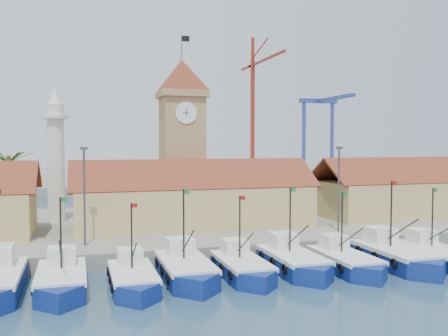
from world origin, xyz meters
name	(u,v)px	position (x,y,z in m)	size (l,w,h in m)	color
ground	(253,287)	(0.00, 0.00, 0.00)	(400.00, 400.00, 0.00)	#1D364D
quay	(186,227)	(0.00, 24.00, 0.75)	(140.00, 32.00, 1.50)	gray
terminal	(122,178)	(0.00, 110.00, 1.00)	(240.00, 80.00, 2.00)	gray
boat_2	(61,282)	(-13.85, 2.76, 0.75)	(3.50, 9.59, 7.26)	navy
boat_3	(133,281)	(-8.75, 1.85, 0.70)	(3.25, 8.90, 6.73)	navy
boat_4	(186,271)	(-4.48, 3.05, 0.79)	(3.67, 10.05, 7.61)	navy
boat_5	(243,269)	(0.12, 2.66, 0.72)	(3.36, 9.19, 6.96)	navy
boat_6	(294,263)	(4.82, 3.09, 0.77)	(3.61, 9.90, 7.49)	navy
boat_7	(347,263)	(9.17, 2.03, 0.73)	(3.40, 9.31, 7.05)	navy
boat_8	(397,258)	(14.16, 2.06, 0.82)	(3.84, 10.51, 7.96)	navy
boat_9	(438,256)	(18.32, 1.87, 0.74)	(3.47, 9.51, 7.20)	navy
hall_center	(193,204)	(0.00, 20.00, 3.99)	(27.04, 10.13, 7.61)	tan
hall_right	(430,196)	(32.00, 20.00, 3.99)	(31.20, 10.13, 7.61)	tan
clock_tower	(182,135)	(0.00, 26.00, 11.96)	(5.80, 5.80, 22.70)	#A18652
minaret	(56,153)	(-15.00, 28.00, 9.73)	(3.00, 3.00, 16.30)	silver
palm_tree	(9,184)	(-20.00, 26.00, 6.25)	(5.60, 5.03, 8.39)	brown
lamp_posts	(216,188)	(0.50, 12.00, 6.48)	(80.70, 0.25, 9.03)	#3F3F44
crane_red_right	(254,98)	(37.84, 103.39, 24.32)	(1.00, 33.68, 40.08)	maroon
gantry	(323,114)	(62.00, 106.65, 20.04)	(13.00, 22.00, 23.20)	#2E3C8E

